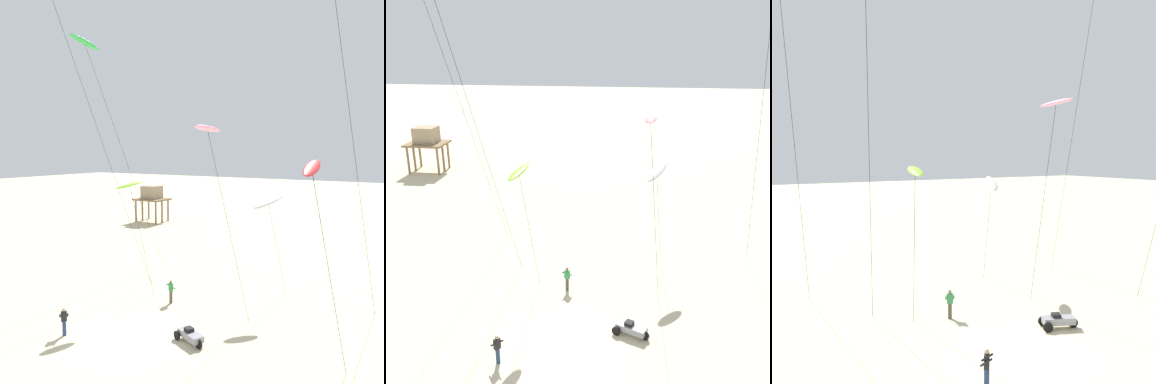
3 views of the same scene
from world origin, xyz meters
The scene contains 10 objects.
ground_plane centered at (0.00, 0.00, 0.00)m, with size 260.00×260.00×0.00m, color beige.
kite_pink centered at (4.10, 2.53, 11.90)m, with size 1.58×4.63×12.28m.
kite_red centered at (10.60, -0.37, 9.95)m, with size 1.47×4.22×10.57m.
kite_white centered at (4.99, 9.77, 7.22)m, with size 1.99×3.47×7.87m.
kite_lime centered at (-3.28, 4.56, 8.36)m, with size 1.26×3.03×8.76m.
kite_green centered at (-9.18, 6.37, 19.15)m, with size 2.91×8.34×19.81m.
kite_flyer_nearest centered at (-0.66, 5.71, 0.89)m, with size 0.69×0.68×1.67m.
kite_flyer_middle centered at (-3.18, -1.65, 0.89)m, with size 0.72×0.73×1.67m.
stilt_house centered at (-21.69, 31.15, 4.01)m, with size 4.71×3.96×5.50m.
beach_buggy centered at (3.56, 1.50, 0.43)m, with size 2.11×1.54×0.82m.
Camera 1 is at (14.78, -16.59, 10.79)m, focal length 36.82 mm.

